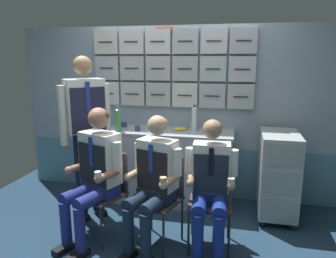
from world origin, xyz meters
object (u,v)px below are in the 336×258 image
at_px(crew_member_right, 153,178).
at_px(snack_banana, 181,129).
at_px(crew_member_standing, 86,122).
at_px(crew_member_by_counter, 211,182).
at_px(coffee_cup_spare, 193,125).
at_px(folding_chair_by_counter, 211,191).
at_px(water_bottle_tall, 118,119).
at_px(folding_chair_left, 107,184).
at_px(crew_member_left, 95,169).
at_px(folding_chair_right, 162,189).
at_px(service_trolley, 278,173).

relative_size(crew_member_right, snack_banana, 7.33).
bearing_deg(crew_member_standing, crew_member_by_counter, -16.22).
bearing_deg(coffee_cup_spare, folding_chair_by_counter, -71.76).
distance_m(folding_chair_by_counter, coffee_cup_spare, 1.12).
relative_size(water_bottle_tall, coffee_cup_spare, 3.42).
xyz_separation_m(folding_chair_left, crew_member_left, (-0.06, -0.15, 0.20)).
height_order(folding_chair_left, folding_chair_right, same).
height_order(crew_member_right, crew_member_by_counter, crew_member_right).
distance_m(folding_chair_left, folding_chair_right, 0.57).
bearing_deg(service_trolley, crew_member_left, -153.85).
xyz_separation_m(service_trolley, crew_member_left, (-1.77, -0.87, 0.21)).
distance_m(water_bottle_tall, snack_banana, 0.76).
height_order(service_trolley, crew_member_left, crew_member_left).
bearing_deg(folding_chair_by_counter, crew_member_by_counter, -87.00).
bearing_deg(folding_chair_right, coffee_cup_spare, 82.33).
relative_size(coffee_cup_spare, snack_banana, 0.51).
relative_size(crew_member_left, folding_chair_by_counter, 1.54).
bearing_deg(crew_member_right, water_bottle_tall, 127.40).
height_order(folding_chair_right, coffee_cup_spare, coffee_cup_spare).
height_order(crew_member_left, water_bottle_tall, crew_member_left).
bearing_deg(folding_chair_right, folding_chair_left, 179.66).
bearing_deg(crew_member_right, snack_banana, 86.46).
bearing_deg(crew_member_standing, folding_chair_by_counter, -9.90).
relative_size(crew_member_left, coffee_cup_spare, 14.97).
relative_size(folding_chair_by_counter, snack_banana, 4.95).
bearing_deg(service_trolley, crew_member_right, -143.58).
xyz_separation_m(folding_chair_left, crew_member_by_counter, (1.04, -0.10, 0.15)).
xyz_separation_m(folding_chair_left, folding_chair_right, (0.57, -0.00, 0.00)).
bearing_deg(service_trolley, folding_chair_by_counter, -135.76).
xyz_separation_m(crew_member_left, snack_banana, (0.64, 1.03, 0.19)).
bearing_deg(folding_chair_left, crew_member_right, -16.88).
height_order(crew_member_right, coffee_cup_spare, crew_member_right).
xyz_separation_m(service_trolley, folding_chair_left, (-1.71, -0.72, 0.01)).
bearing_deg(snack_banana, service_trolley, -8.10).
distance_m(service_trolley, folding_chair_by_counter, 0.95).
relative_size(folding_chair_left, crew_member_standing, 0.48).
relative_size(folding_chair_right, coffee_cup_spare, 9.70).
bearing_deg(folding_chair_left, service_trolley, 22.88).
distance_m(crew_member_left, water_bottle_tall, 0.92).
distance_m(crew_member_standing, snack_banana, 1.11).
bearing_deg(crew_member_left, snack_banana, 58.08).
bearing_deg(folding_chair_by_counter, snack_banana, 118.58).
xyz_separation_m(crew_member_left, water_bottle_tall, (-0.09, 0.86, 0.32)).
bearing_deg(crew_member_left, crew_member_right, -1.11).
bearing_deg(crew_member_by_counter, folding_chair_by_counter, 93.00).
xyz_separation_m(service_trolley, water_bottle_tall, (-1.86, -0.01, 0.53)).
bearing_deg(folding_chair_right, service_trolley, 32.36).
xyz_separation_m(folding_chair_right, folding_chair_by_counter, (0.47, 0.06, 0.00)).
bearing_deg(snack_banana, crew_member_by_counter, -65.14).
bearing_deg(water_bottle_tall, crew_member_left, -84.21).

